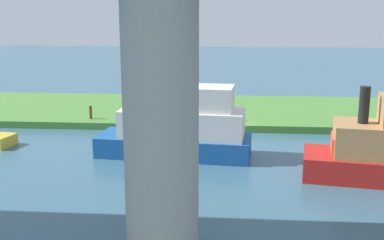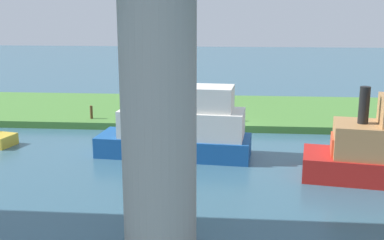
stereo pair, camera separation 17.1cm
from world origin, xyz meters
name	(u,v)px [view 1 (the left image)]	position (x,y,z in m)	size (l,w,h in m)	color
ground_plane	(218,132)	(0.00, 0.00, 0.00)	(160.00, 160.00, 0.00)	#386075
grassy_bank	(220,111)	(0.00, -6.00, 0.25)	(80.00, 12.00, 0.50)	#4C8438
bridge_pylon	(161,109)	(1.56, 16.72, 5.08)	(2.54, 2.54, 10.16)	#9E998E
person_on_bank	(227,111)	(-0.59, -1.41, 1.20)	(0.37, 0.37, 1.39)	#2D334C
mooring_post	(91,112)	(9.39, -1.32, 0.98)	(0.20, 0.20, 0.96)	brown
skiff_small	(179,128)	(2.13, 5.59, 1.67)	(9.06, 3.72, 4.52)	#195199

